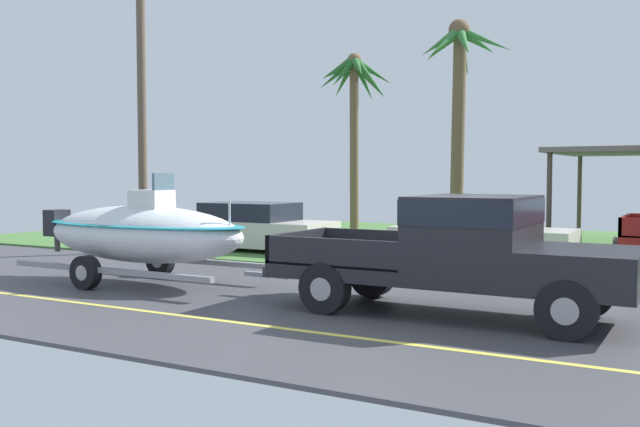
# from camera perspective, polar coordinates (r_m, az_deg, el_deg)

# --- Properties ---
(ground) EXTENTS (36.00, 22.00, 0.11)m
(ground) POSITION_cam_1_polar(r_m,az_deg,el_deg) (19.15, 16.83, -3.53)
(ground) COLOR #424247
(pickup_truck_towing) EXTENTS (5.75, 2.03, 1.85)m
(pickup_truck_towing) POSITION_cam_1_polar(r_m,az_deg,el_deg) (11.06, 12.04, -2.85)
(pickup_truck_towing) COLOR black
(pickup_truck_towing) RESTS_ON ground
(boat_on_trailer) EXTENTS (6.02, 2.29, 2.20)m
(boat_on_trailer) POSITION_cam_1_polar(r_m,az_deg,el_deg) (14.51, -14.06, -1.55)
(boat_on_trailer) COLOR gray
(boat_on_trailer) RESTS_ON ground
(parked_sedan_near) EXTENTS (4.39, 1.91, 1.38)m
(parked_sedan_near) POSITION_cam_1_polar(r_m,az_deg,el_deg) (20.05, -5.23, -1.15)
(parked_sedan_near) COLOR beige
(parked_sedan_near) RESTS_ON ground
(parked_sedan_far) EXTENTS (4.31, 1.81, 1.38)m
(parked_sedan_far) POSITION_cam_1_polar(r_m,az_deg,el_deg) (17.74, 12.74, -1.78)
(parked_sedan_far) COLOR beige
(parked_sedan_far) RESTS_ON ground
(palm_tree_near_left) EXTENTS (3.28, 2.80, 7.31)m
(palm_tree_near_left) POSITION_cam_1_polar(r_m,az_deg,el_deg) (24.46, 11.08, 10.51)
(palm_tree_near_left) COLOR brown
(palm_tree_near_left) RESTS_ON ground
(palm_tree_near_right) EXTENTS (2.80, 2.73, 6.49)m
(palm_tree_near_right) POSITION_cam_1_polar(r_m,az_deg,el_deg) (25.75, 2.77, 9.56)
(palm_tree_near_right) COLOR brown
(palm_tree_near_right) RESTS_ON ground
(utility_pole) EXTENTS (0.24, 1.80, 8.85)m
(utility_pole) POSITION_cam_1_polar(r_m,az_deg,el_deg) (20.42, -14.11, 9.84)
(utility_pole) COLOR brown
(utility_pole) RESTS_ON ground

